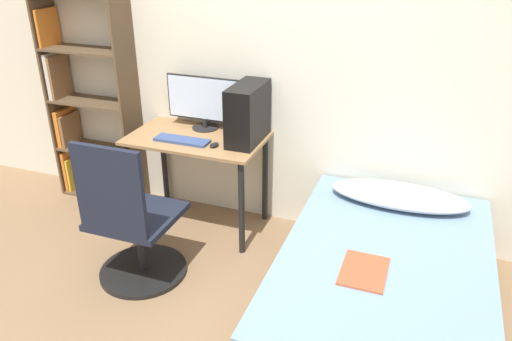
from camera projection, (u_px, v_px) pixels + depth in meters
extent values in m
plane|color=#846647|center=(193.00, 335.00, 2.87)|extent=(14.00, 14.00, 0.00)
cube|color=silver|center=(275.00, 63.00, 3.54)|extent=(8.00, 0.05, 2.50)
cube|color=#997047|center=(197.00, 138.00, 3.64)|extent=(0.99, 0.59, 0.02)
cylinder|color=black|center=(131.00, 188.00, 3.73)|extent=(0.04, 0.04, 0.72)
cylinder|color=black|center=(242.00, 209.00, 3.46)|extent=(0.04, 0.04, 0.72)
cylinder|color=black|center=(164.00, 162.00, 4.15)|extent=(0.04, 0.04, 0.72)
cylinder|color=black|center=(265.00, 179.00, 3.87)|extent=(0.04, 0.04, 0.72)
cube|color=brown|center=(57.00, 97.00, 4.15)|extent=(0.02, 0.28, 1.69)
cube|color=brown|center=(131.00, 107.00, 3.93)|extent=(0.02, 0.28, 1.69)
cube|color=brown|center=(106.00, 193.00, 4.40)|extent=(0.69, 0.28, 0.02)
cube|color=brown|center=(100.00, 149.00, 4.22)|extent=(0.69, 0.28, 0.02)
cube|color=brown|center=(93.00, 102.00, 4.04)|extent=(0.69, 0.28, 0.02)
cube|color=brown|center=(85.00, 50.00, 3.86)|extent=(0.69, 0.28, 0.02)
cube|color=orange|center=(73.00, 168.00, 4.42)|extent=(0.03, 0.24, 0.36)
cube|color=gold|center=(77.00, 172.00, 4.43)|extent=(0.02, 0.24, 0.29)
cube|color=orange|center=(66.00, 126.00, 4.25)|extent=(0.04, 0.24, 0.31)
cube|color=brown|center=(71.00, 129.00, 4.24)|extent=(0.03, 0.24, 0.27)
cube|color=beige|center=(57.00, 75.00, 4.05)|extent=(0.04, 0.24, 0.37)
cube|color=brown|center=(60.00, 76.00, 4.05)|extent=(0.02, 0.24, 0.35)
cube|color=orange|center=(48.00, 27.00, 3.89)|extent=(0.02, 0.24, 0.29)
cylinder|color=black|center=(144.00, 270.00, 3.39)|extent=(0.58, 0.58, 0.03)
cylinder|color=black|center=(141.00, 244.00, 3.29)|extent=(0.05, 0.05, 0.39)
cube|color=black|center=(137.00, 216.00, 3.20)|extent=(0.51, 0.51, 0.04)
cube|color=black|center=(109.00, 191.00, 2.87)|extent=(0.46, 0.04, 0.55)
cube|color=#4C3D2D|center=(380.00, 305.00, 2.95)|extent=(1.19, 1.80, 0.20)
cube|color=#708EA8|center=(384.00, 274.00, 2.85)|extent=(1.15, 1.77, 0.25)
ellipsoid|color=#B2B7C6|center=(399.00, 196.00, 3.31)|extent=(0.90, 0.36, 0.11)
cube|color=#B24C2D|center=(364.00, 271.00, 2.66)|extent=(0.24, 0.32, 0.01)
cylinder|color=black|center=(205.00, 127.00, 3.79)|extent=(0.20, 0.20, 0.01)
cylinder|color=black|center=(205.00, 123.00, 3.78)|extent=(0.04, 0.04, 0.07)
cube|color=black|center=(204.00, 98.00, 3.70)|extent=(0.60, 0.01, 0.33)
cube|color=silver|center=(204.00, 99.00, 3.69)|extent=(0.57, 0.01, 0.31)
cube|color=#33477A|center=(182.00, 140.00, 3.55)|extent=(0.40, 0.12, 0.02)
cube|color=black|center=(248.00, 113.00, 3.48)|extent=(0.19, 0.43, 0.41)
ellipsoid|color=black|center=(214.00, 145.00, 3.47)|extent=(0.06, 0.09, 0.02)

